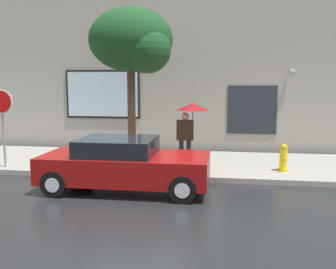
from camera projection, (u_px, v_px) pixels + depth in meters
ground_plane at (134, 190)px, 9.83m from camera, size 60.00×60.00×0.00m
sidewalk at (155, 163)px, 12.76m from camera, size 20.00×4.00×0.15m
building_facade at (166, 62)px, 14.73m from camera, size 20.00×0.67×7.00m
parked_car at (124, 164)px, 9.77m from camera, size 4.20×1.95×1.34m
fire_hydrant at (283, 158)px, 11.23m from camera, size 0.30×0.44×0.80m
pedestrian_with_umbrella at (190, 116)px, 11.44m from camera, size 1.00×1.00×1.98m
street_tree at (134, 43)px, 11.56m from camera, size 2.57×2.18×4.82m
stop_sign at (2, 112)px, 11.56m from camera, size 0.76×0.10×2.38m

